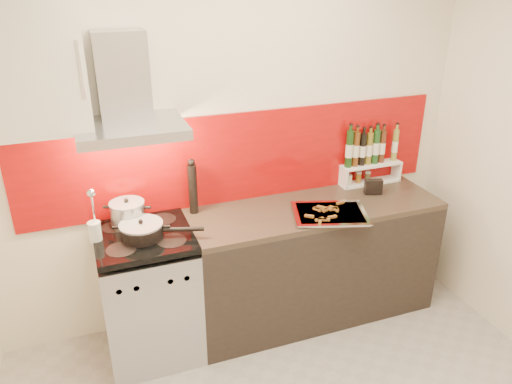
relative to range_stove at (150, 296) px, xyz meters
name	(u,v)px	position (x,y,z in m)	size (l,w,h in m)	color
back_wall	(233,147)	(0.70, 0.30, 0.86)	(3.40, 0.02, 2.60)	silver
backsplash	(241,157)	(0.75, 0.29, 0.78)	(3.00, 0.02, 0.64)	#8D0A07
range_stove	(150,296)	(0.00, 0.00, 0.00)	(0.60, 0.60, 0.91)	#B7B7BA
counter	(312,260)	(1.20, 0.00, 0.01)	(1.80, 0.60, 0.90)	black
range_hood	(126,97)	(0.00, 0.14, 1.30)	(0.62, 0.50, 0.61)	#B7B7BA
upper_cabinet	(15,68)	(-0.55, 0.13, 1.51)	(0.70, 0.35, 0.72)	beige
stock_pot	(128,214)	(-0.07, 0.15, 0.55)	(0.22, 0.22, 0.19)	#B7B7BA
saute_pan	(143,230)	(0.00, -0.04, 0.52)	(0.50, 0.27, 0.12)	black
utensil_jar	(94,226)	(-0.28, 0.02, 0.57)	(0.08, 0.12, 0.37)	silver
pepper_mill	(193,187)	(0.38, 0.20, 0.65)	(0.06, 0.06, 0.39)	black
step_shelf	(369,158)	(1.75, 0.23, 0.67)	(0.49, 0.13, 0.44)	white
caddy_box	(373,187)	(1.69, 0.04, 0.52)	(0.13, 0.05, 0.11)	black
baking_tray	(330,213)	(1.22, -0.16, 0.47)	(0.58, 0.51, 0.03)	silver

